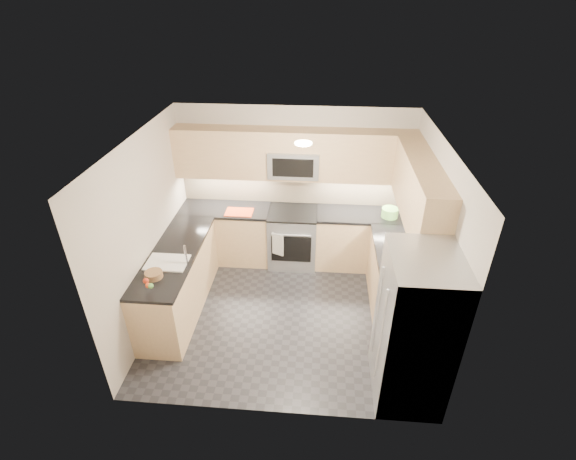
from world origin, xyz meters
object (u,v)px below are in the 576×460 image
object	(u,v)px
cutting_board	(239,212)
fruit_basket	(154,275)
microwave	(294,163)
refrigerator	(414,329)
gas_range	(293,238)
utensil_bowl	(390,213)

from	to	relation	value
cutting_board	fruit_basket	distance (m)	1.87
cutting_board	fruit_basket	xyz separation A→B (m)	(-0.73, -1.72, 0.03)
fruit_basket	cutting_board	bearing A→B (deg)	67.14
microwave	cutting_board	xyz separation A→B (m)	(-0.83, -0.23, -0.75)
refrigerator	fruit_basket	distance (m)	3.07
fruit_basket	gas_range	bearing A→B (deg)	49.56
refrigerator	utensil_bowl	xyz separation A→B (m)	(0.03, 2.38, 0.11)
refrigerator	utensil_bowl	distance (m)	2.38
microwave	fruit_basket	xyz separation A→B (m)	(-1.56, -1.95, -0.72)
microwave	fruit_basket	bearing A→B (deg)	-128.58
microwave	fruit_basket	world-z (taller)	microwave
fruit_basket	microwave	bearing A→B (deg)	51.42
gas_range	utensil_bowl	xyz separation A→B (m)	(1.48, -0.05, 0.56)
microwave	cutting_board	bearing A→B (deg)	-164.58
utensil_bowl	microwave	bearing A→B (deg)	173.39
cutting_board	utensil_bowl	bearing A→B (deg)	1.42
gas_range	fruit_basket	size ratio (longest dim) A/B	4.27
gas_range	microwave	world-z (taller)	microwave
utensil_bowl	fruit_basket	distance (m)	3.53
cutting_board	gas_range	bearing A→B (deg)	7.15
refrigerator	cutting_board	world-z (taller)	refrigerator
microwave	fruit_basket	size ratio (longest dim) A/B	3.57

